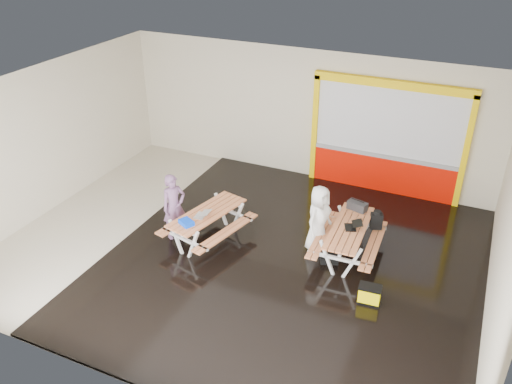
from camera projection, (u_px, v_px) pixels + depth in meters
The scene contains 14 objects.
room at pixel (238, 179), 10.68m from camera, with size 10.02×8.02×3.52m.
deck at pixel (293, 263), 11.05m from camera, with size 7.50×7.98×0.05m, color black.
kiosk at pixel (386, 141), 13.17m from camera, with size 3.88×0.16×3.00m.
picnic_table_left at pixel (207, 219), 11.52m from camera, with size 1.71×2.17×0.77m.
picnic_table_right at pixel (349, 234), 11.00m from camera, with size 1.39×1.99×0.78m.
person_left at pixel (174, 207), 11.57m from camera, with size 0.55×0.36×1.52m, color #6E4B6F.
person_right at pixel (319, 218), 11.13m from camera, with size 0.73×0.47×1.49m, color white.
laptop_left at pixel (202, 215), 11.26m from camera, with size 0.35×0.32×0.14m.
laptop_right at pixel (353, 226), 10.85m from camera, with size 0.43×0.41×0.15m.
blue_pouch at pixel (186, 222), 10.98m from camera, with size 0.31×0.22×0.09m, color #063DE0.
toolbox at pixel (357, 206), 11.48m from camera, with size 0.46×0.31×0.24m.
backpack at pixel (376, 220), 11.27m from camera, with size 0.29×0.24×0.42m.
dark_case at pixel (329, 259), 11.05m from camera, with size 0.37×0.27×0.14m, color black.
fluke_bag at pixel (369, 295), 9.87m from camera, with size 0.44×0.31×0.36m.
Camera 1 is at (4.26, -8.48, 6.66)m, focal length 37.09 mm.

